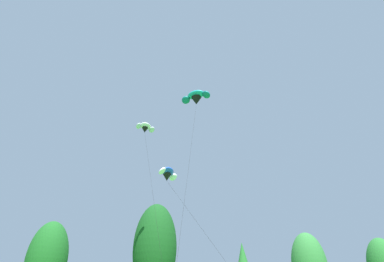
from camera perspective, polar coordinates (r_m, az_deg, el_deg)
name	(u,v)px	position (r m, az deg, el deg)	size (l,w,h in m)	color
treeline_tree_c	(47,260)	(48.36, -24.96, -20.52)	(5.22, 5.22, 12.68)	#472D19
treeline_tree_d	(155,248)	(46.22, -6.78, -20.40)	(5.98, 5.98, 15.47)	#472D19
parafoil_kite_high_white	(145,128)	(42.22, -8.52, 0.56)	(2.80, 16.44, 22.26)	white
parafoil_kite_mid_blue_white	(168,174)	(32.12, -4.46, -7.84)	(6.17, 10.60, 13.17)	blue
parafoil_kite_far_teal	(196,98)	(38.45, 0.75, 6.08)	(5.91, 10.81, 23.94)	teal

